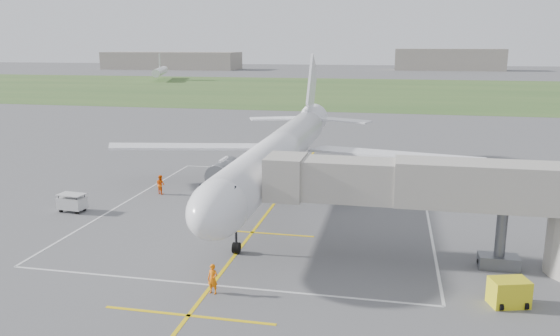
% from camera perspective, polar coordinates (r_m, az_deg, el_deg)
% --- Properties ---
extents(ground, '(700.00, 700.00, 0.00)m').
position_cam_1_polar(ground, '(53.25, -0.19, -3.21)').
color(ground, '#4F4F52').
rests_on(ground, ground).
extents(grass_strip, '(700.00, 120.00, 0.02)m').
position_cam_1_polar(grass_strip, '(180.97, 8.48, 8.04)').
color(grass_strip, '#365726').
rests_on(grass_strip, ground).
extents(apron_markings, '(28.20, 60.00, 0.01)m').
position_cam_1_polar(apron_markings, '(47.82, -1.64, -5.09)').
color(apron_markings, yellow).
rests_on(apron_markings, ground).
extents(airliner, '(38.93, 46.75, 13.52)m').
position_cam_1_polar(airliner, '(52.93, -0.02, 1.58)').
color(airliner, white).
rests_on(airliner, ground).
extents(jet_bridge, '(23.40, 5.00, 7.20)m').
position_cam_1_polar(jet_bridge, '(38.23, 19.03, -3.01)').
color(jet_bridge, '#9D988E').
rests_on(jet_bridge, ground).
extents(gpu_unit, '(2.42, 1.98, 1.58)m').
position_cam_1_polar(gpu_unit, '(34.72, 22.81, -11.91)').
color(gpu_unit, yellow).
rests_on(gpu_unit, ground).
extents(baggage_cart, '(2.48, 1.64, 1.63)m').
position_cam_1_polar(baggage_cart, '(52.42, -20.90, -3.39)').
color(baggage_cart, '#BDBDBD').
rests_on(baggage_cart, ground).
extents(ramp_worker_nose, '(0.74, 0.56, 1.85)m').
position_cam_1_polar(ramp_worker_nose, '(33.70, -7.04, -11.44)').
color(ramp_worker_nose, orange).
rests_on(ramp_worker_nose, ground).
extents(ramp_worker_wing, '(1.18, 1.09, 1.95)m').
position_cam_1_polar(ramp_worker_wing, '(55.96, -12.38, -1.69)').
color(ramp_worker_wing, '#F95F07').
rests_on(ramp_worker_wing, ground).
extents(distant_hangars, '(345.00, 49.00, 12.00)m').
position_cam_1_polar(distant_hangars, '(316.53, 7.08, 11.02)').
color(distant_hangars, gray).
rests_on(distant_hangars, ground).
extents(distant_aircraft, '(191.01, 50.40, 8.85)m').
position_cam_1_polar(distant_aircraft, '(225.16, 10.11, 9.81)').
color(distant_aircraft, white).
rests_on(distant_aircraft, ground).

